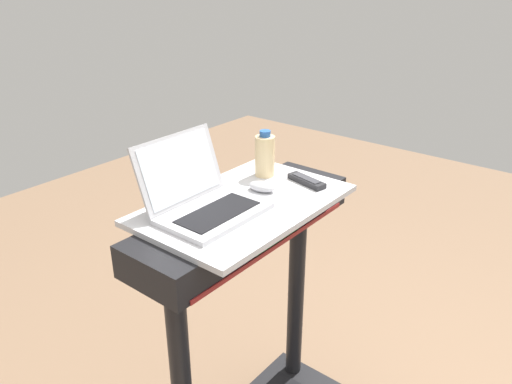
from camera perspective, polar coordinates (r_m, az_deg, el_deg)
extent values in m
cylinder|color=black|center=(2.23, 4.55, -11.26)|extent=(0.07, 0.07, 0.86)
cube|color=black|center=(1.74, -1.28, -3.33)|extent=(0.90, 0.28, 0.11)
cube|color=#0C3F19|center=(1.67, 2.50, -4.75)|extent=(0.24, 0.01, 0.06)
cube|color=maroon|center=(1.69, 2.45, -6.07)|extent=(0.81, 0.00, 0.02)
cube|color=silver|center=(1.71, -1.30, -1.40)|extent=(0.73, 0.46, 0.02)
cube|color=#B7B7BC|center=(1.61, -4.76, -2.44)|extent=(0.34, 0.23, 0.02)
cube|color=black|center=(1.60, -4.33, -2.28)|extent=(0.28, 0.13, 0.00)
cube|color=#B7B7BC|center=(1.67, -8.67, 2.63)|extent=(0.34, 0.08, 0.22)
cube|color=white|center=(1.66, -8.56, 2.64)|extent=(0.30, 0.07, 0.19)
ellipsoid|color=#B2B2B7|center=(1.78, 0.68, 0.62)|extent=(0.08, 0.11, 0.03)
cylinder|color=beige|center=(1.90, 1.01, 4.10)|extent=(0.08, 0.08, 0.15)
cylinder|color=#2659A5|center=(1.87, 1.03, 6.63)|extent=(0.04, 0.04, 0.02)
cube|color=#232326|center=(1.86, 5.74, 1.26)|extent=(0.08, 0.17, 0.02)
cube|color=#333338|center=(1.85, 5.76, 1.58)|extent=(0.06, 0.12, 0.00)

